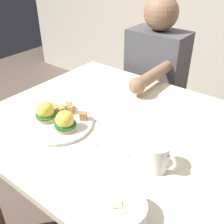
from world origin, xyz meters
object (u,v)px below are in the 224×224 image
dining_table (130,150)px  fruit_bowl (124,212)px  coffee_mug (157,156)px  fork (106,147)px  eggs_benedict_plate (58,120)px  diner_person (153,81)px

dining_table → fruit_bowl: (0.21, -0.35, 0.14)m
coffee_mug → fork: coffee_mug is taller
eggs_benedict_plate → fork: (0.24, 0.01, -0.02)m
eggs_benedict_plate → coffee_mug: 0.43m
dining_table → fruit_bowl: fruit_bowl is taller
fork → dining_table: bearing=87.6°
fork → fruit_bowl: bearing=-42.3°
dining_table → coffee_mug: coffee_mug is taller
fruit_bowl → fork: fruit_bowl is taller
dining_table → eggs_benedict_plate: (-0.24, -0.16, 0.13)m
fruit_bowl → diner_person: 1.06m
dining_table → fork: fork is taller
dining_table → diner_person: diner_person is taller
fruit_bowl → fork: (-0.22, 0.20, -0.03)m
fruit_bowl → eggs_benedict_plate: bearing=157.5°
eggs_benedict_plate → diner_person: (-0.00, 0.76, -0.12)m
eggs_benedict_plate → fruit_bowl: bearing=-22.5°
fork → diner_person: 0.79m
diner_person → dining_table: bearing=-68.0°
fork → diner_person: size_ratio=0.14×
dining_table → fruit_bowl: size_ratio=10.00×
coffee_mug → diner_person: diner_person is taller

